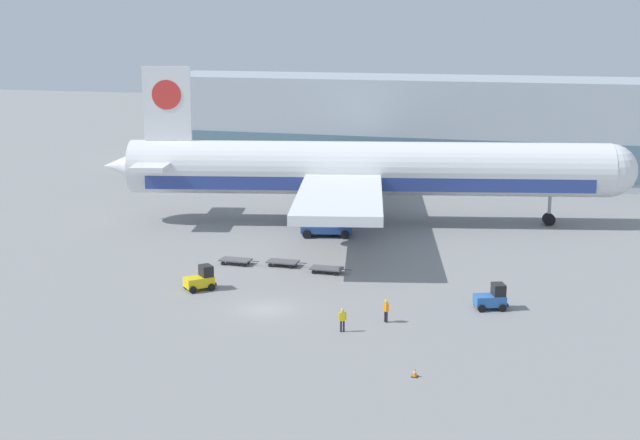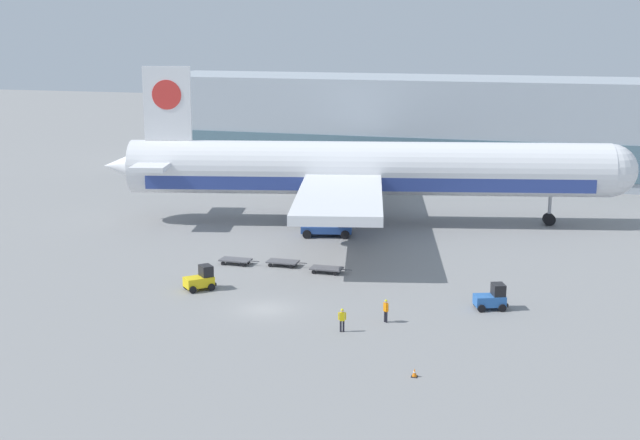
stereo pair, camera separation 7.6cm
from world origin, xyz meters
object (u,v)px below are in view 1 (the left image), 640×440
(ground_crew_near, at_px, (342,318))
(ground_crew_far, at_px, (386,309))
(baggage_tug_mid, at_px, (492,298))
(traffic_cone_near, at_px, (415,373))
(airplane_main, at_px, (360,170))
(scissor_lift_loader, at_px, (327,216))
(baggage_dolly_third, at_px, (327,269))
(baggage_dolly_lead, at_px, (236,260))
(baggage_dolly_second, at_px, (283,262))
(baggage_tug_foreground, at_px, (201,279))

(ground_crew_near, relative_size, ground_crew_far, 0.99)
(baggage_tug_mid, height_order, traffic_cone_near, baggage_tug_mid)
(airplane_main, height_order, scissor_lift_loader, airplane_main)
(airplane_main, bearing_deg, baggage_dolly_third, -97.39)
(baggage_dolly_lead, distance_m, baggage_dolly_third, 8.76)
(baggage_dolly_second, relative_size, ground_crew_far, 2.13)
(baggage_dolly_lead, xyz_separation_m, traffic_cone_near, (20.58, -21.61, -0.12))
(baggage_dolly_lead, distance_m, baggage_dolly_second, 4.37)
(airplane_main, relative_size, scissor_lift_loader, 9.94)
(baggage_tug_foreground, height_order, baggage_dolly_second, baggage_tug_foreground)
(baggage_tug_mid, xyz_separation_m, traffic_cone_near, (-3.15, -15.02, -0.61))
(scissor_lift_loader, height_order, baggage_tug_mid, scissor_lift_loader)
(scissor_lift_loader, bearing_deg, baggage_tug_mid, -59.76)
(scissor_lift_loader, bearing_deg, ground_crew_far, -78.22)
(baggage_dolly_third, height_order, ground_crew_near, ground_crew_near)
(airplane_main, bearing_deg, ground_crew_near, -91.28)
(airplane_main, distance_m, baggage_tug_mid, 32.18)
(scissor_lift_loader, xyz_separation_m, baggage_tug_mid, (18.98, -19.93, -1.21))
(baggage_dolly_third, xyz_separation_m, traffic_cone_near, (11.83, -21.20, -0.12))
(baggage_tug_mid, bearing_deg, ground_crew_far, -164.64)
(scissor_lift_loader, distance_m, ground_crew_far, 27.95)
(scissor_lift_loader, xyz_separation_m, ground_crew_far, (11.86, -25.29, -1.07))
(airplane_main, height_order, ground_crew_near, airplane_main)
(ground_crew_far, bearing_deg, baggage_dolly_third, -14.16)
(baggage_dolly_second, distance_m, traffic_cone_near, 27.55)
(baggage_tug_mid, bearing_deg, traffic_cone_near, -123.44)
(airplane_main, distance_m, baggage_tug_foreground, 29.53)
(scissor_lift_loader, relative_size, traffic_cone_near, 10.53)
(scissor_lift_loader, relative_size, baggage_tug_foreground, 2.10)
(baggage_dolly_second, xyz_separation_m, ground_crew_far, (12.29, -12.58, 0.63))
(baggage_tug_foreground, bearing_deg, airplane_main, 32.05)
(baggage_tug_foreground, distance_m, ground_crew_far, 16.81)
(baggage_tug_mid, distance_m, baggage_dolly_second, 20.71)
(scissor_lift_loader, bearing_deg, airplane_main, 61.56)
(airplane_main, xyz_separation_m, traffic_cone_near, (13.99, -41.80, -5.57))
(baggage_dolly_second, relative_size, baggage_dolly_third, 1.00)
(scissor_lift_loader, xyz_separation_m, baggage_tug_foreground, (-4.53, -21.55, -1.21))
(ground_crew_far, bearing_deg, baggage_tug_mid, -101.49)
(airplane_main, xyz_separation_m, baggage_dolly_third, (2.15, -20.60, -5.45))
(baggage_tug_foreground, relative_size, ground_crew_far, 1.58)
(baggage_tug_foreground, distance_m, baggage_tug_mid, 23.56)
(baggage_tug_mid, xyz_separation_m, ground_crew_near, (-9.63, -8.28, 0.13))
(scissor_lift_loader, bearing_deg, baggage_dolly_lead, -122.97)
(baggage_dolly_third, bearing_deg, baggage_dolly_lead, 177.28)
(ground_crew_far, bearing_deg, baggage_dolly_second, -4.13)
(baggage_dolly_second, height_order, ground_crew_near, ground_crew_near)
(scissor_lift_loader, xyz_separation_m, traffic_cone_near, (15.83, -34.95, -1.83))
(baggage_dolly_second, height_order, ground_crew_far, ground_crew_far)
(baggage_tug_foreground, relative_size, baggage_tug_mid, 0.98)
(traffic_cone_near, bearing_deg, baggage_dolly_second, 126.16)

